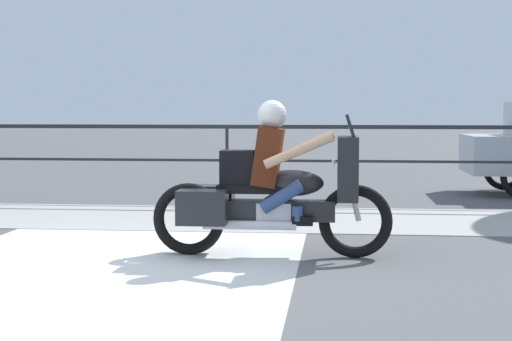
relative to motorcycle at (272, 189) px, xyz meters
name	(u,v)px	position (x,y,z in m)	size (l,w,h in m)	color
ground_plane	(150,270)	(-1.04, -0.77, -0.67)	(120.00, 120.00, 0.00)	#565659
sidewalk_band	(210,218)	(-1.04, 2.63, -0.67)	(44.00, 2.40, 0.01)	#A8A59E
crosswalk_band	(99,273)	(-1.46, -0.97, -0.67)	(3.51, 6.00, 0.01)	silver
fence_railing	(227,142)	(-1.04, 4.26, 0.28)	(36.00, 0.05, 1.22)	#232326
motorcycle	(272,189)	(0.00, 0.00, 0.00)	(2.38, 0.76, 1.55)	black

